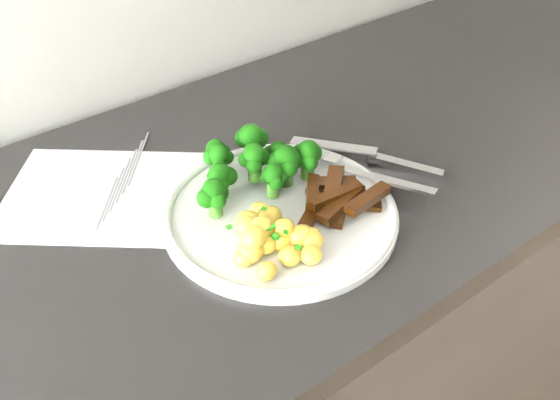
% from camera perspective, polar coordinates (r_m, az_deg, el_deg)
% --- Properties ---
extents(counter, '(2.50, 0.63, 0.94)m').
position_cam_1_polar(counter, '(1.25, -0.52, -15.62)').
color(counter, black).
rests_on(counter, ground).
extents(recipe_paper, '(0.36, 0.35, 0.00)m').
position_cam_1_polar(recipe_paper, '(0.91, -14.71, 0.50)').
color(recipe_paper, white).
rests_on(recipe_paper, counter).
extents(plate, '(0.31, 0.31, 0.02)m').
position_cam_1_polar(plate, '(0.84, -0.00, -1.12)').
color(plate, silver).
rests_on(plate, counter).
extents(broccoli, '(0.20, 0.14, 0.07)m').
position_cam_1_polar(broccoli, '(0.86, -2.13, 3.44)').
color(broccoli, '#2C5C19').
rests_on(broccoli, plate).
extents(potatoes, '(0.11, 0.13, 0.05)m').
position_cam_1_polar(potatoes, '(0.77, -0.78, -3.40)').
color(potatoes, '#F4C750').
rests_on(potatoes, plate).
extents(beef_strips, '(0.14, 0.10, 0.03)m').
position_cam_1_polar(beef_strips, '(0.84, 5.21, 0.19)').
color(beef_strips, black).
rests_on(beef_strips, plate).
extents(fork, '(0.09, 0.21, 0.02)m').
position_cam_1_polar(fork, '(0.90, 7.84, 2.47)').
color(fork, silver).
rests_on(fork, plate).
extents(knife, '(0.14, 0.20, 0.03)m').
position_cam_1_polar(knife, '(0.95, 9.42, 3.54)').
color(knife, silver).
rests_on(knife, plate).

